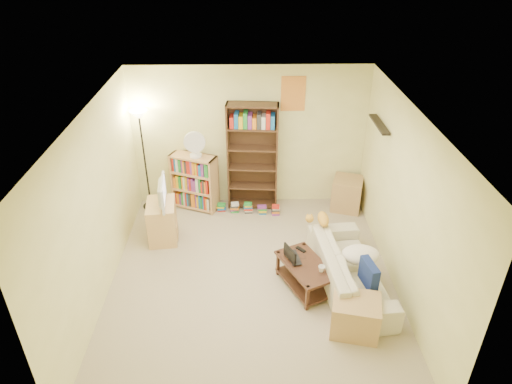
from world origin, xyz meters
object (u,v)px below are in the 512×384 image
coffee_table (305,272)px  side_table (347,194)px  mug (322,269)px  television (159,193)px  short_bookshelf (195,182)px  sofa (350,269)px  tabby_cat (321,219)px  tall_bookshelf (253,155)px  floor_lamp (141,132)px  end_cabinet (355,316)px  tv_stand (162,221)px  laptop (298,257)px  desk_fan (195,144)px

coffee_table → side_table: size_ratio=1.79×
mug → television: 2.74m
coffee_table → short_bookshelf: 2.77m
sofa → tabby_cat: size_ratio=4.47×
mug → tall_bookshelf: tall_bookshelf is taller
television → floor_lamp: floor_lamp is taller
sofa → mug: size_ratio=15.61×
end_cabinet → tabby_cat: bearing=98.4°
side_table → end_cabinet: (-0.46, -2.89, -0.05)m
mug → end_cabinet: 0.76m
mug → television: bearing=149.7°
television → side_table: bearing=-80.9°
television → sofa: bearing=-119.8°
television → short_bookshelf: bearing=-31.2°
tabby_cat → mug: (-0.10, -0.89, -0.20)m
tabby_cat → floor_lamp: floor_lamp is taller
mug → floor_lamp: 3.74m
coffee_table → television: size_ratio=1.47×
tv_stand → end_cabinet: (2.67, -2.02, -0.09)m
tv_stand → short_bookshelf: short_bookshelf is taller
coffee_table → television: (-2.15, 1.21, 0.60)m
mug → tall_bookshelf: size_ratio=0.07×
tv_stand → coffee_table: bearing=-35.8°
television → short_bookshelf: 1.10m
side_table → mug: bearing=-109.6°
short_bookshelf → end_cabinet: (2.23, -2.97, -0.27)m
television → end_cabinet: (2.67, -2.02, -0.61)m
sofa → tall_bookshelf: size_ratio=1.05×
television → mug: bearing=-126.7°
tabby_cat → laptop: bearing=-122.9°
television → short_bookshelf: television is taller
end_cabinet → television: bearing=142.9°
coffee_table → side_table: (0.98, 2.07, 0.03)m
tv_stand → television: size_ratio=0.93×
sofa → desk_fan: size_ratio=4.38×
tv_stand → short_bookshelf: 1.06m
sofa → mug: 0.49m
mug → desk_fan: bearing=129.1°
laptop → end_cabinet: 1.14m
side_table → tall_bookshelf: bearing=176.0°
sofa → tall_bookshelf: 2.64m
floor_lamp → tall_bookshelf: bearing=0.0°
coffee_table → floor_lamp: bearing=114.2°
coffee_table → short_bookshelf: short_bookshelf is taller
laptop → mug: mug is taller
television → short_bookshelf: size_ratio=0.69×
short_bookshelf → sofa: bearing=-20.2°
coffee_table → television: bearing=125.6°
laptop → side_table: (1.08, 1.95, -0.13)m
mug → tall_bookshelf: 2.57m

